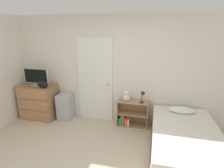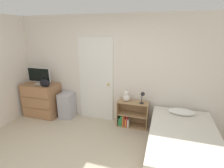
{
  "view_description": "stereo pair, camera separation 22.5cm",
  "coord_description": "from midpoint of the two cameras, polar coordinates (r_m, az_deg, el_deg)",
  "views": [
    {
      "loc": [
        0.98,
        -1.82,
        2.18
      ],
      "look_at": [
        0.09,
        1.85,
        1.03
      ],
      "focal_mm": 28.0,
      "sensor_mm": 36.0,
      "label": 1
    },
    {
      "loc": [
        1.2,
        -1.76,
        2.18
      ],
      "look_at": [
        0.09,
        1.85,
        1.03
      ],
      "focal_mm": 28.0,
      "sensor_mm": 36.0,
      "label": 2
    }
  ],
  "objects": [
    {
      "name": "bed",
      "position": [
        3.49,
        20.86,
        -17.47
      ],
      "size": [
        1.17,
        2.0,
        0.65
      ],
      "color": "brown",
      "rests_on": "ground_plane"
    },
    {
      "name": "tv",
      "position": [
        4.76,
        -24.83,
        2.18
      ],
      "size": [
        0.65,
        0.16,
        0.43
      ],
      "color": "#B7B7BC",
      "rests_on": "dresser"
    },
    {
      "name": "storage_bin",
      "position": [
        4.69,
        -16.32,
        -7.08
      ],
      "size": [
        0.33,
        0.37,
        0.65
      ],
      "color": "#ADADB7",
      "rests_on": "ground_plane"
    },
    {
      "name": "dresser",
      "position": [
        4.97,
        -23.9,
        -5.17
      ],
      "size": [
        0.9,
        0.53,
        0.87
      ],
      "color": "#996B47",
      "rests_on": "ground_plane"
    },
    {
      "name": "teddy_bear",
      "position": [
        4.05,
        3.15,
        -4.07
      ],
      "size": [
        0.17,
        0.17,
        0.25
      ],
      "color": "silver",
      "rests_on": "bookshelf"
    },
    {
      "name": "wall_back",
      "position": [
        4.17,
        -1.82,
        4.36
      ],
      "size": [
        10.0,
        0.06,
        2.55
      ],
      "color": "silver",
      "rests_on": "ground_plane"
    },
    {
      "name": "desk_lamp",
      "position": [
        3.94,
        8.37,
        -3.52
      ],
      "size": [
        0.11,
        0.11,
        0.28
      ],
      "color": "#262628",
      "rests_on": "bookshelf"
    },
    {
      "name": "bookshelf",
      "position": [
        4.23,
        4.37,
        -10.17
      ],
      "size": [
        0.71,
        0.29,
        0.62
      ],
      "color": "tan",
      "rests_on": "ground_plane"
    },
    {
      "name": "handbag",
      "position": [
        4.51,
        -23.07,
        -0.03
      ],
      "size": [
        0.29,
        0.11,
        0.29
      ],
      "color": "black",
      "rests_on": "dresser"
    },
    {
      "name": "door_closed",
      "position": [
        4.3,
        -7.01,
        1.23
      ],
      "size": [
        0.87,
        0.09,
        2.06
      ],
      "color": "white",
      "rests_on": "ground_plane"
    }
  ]
}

